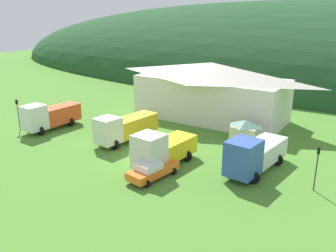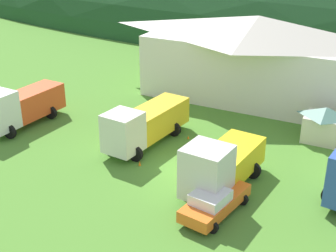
{
  "view_description": "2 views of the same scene",
  "coord_description": "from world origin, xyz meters",
  "px_view_note": "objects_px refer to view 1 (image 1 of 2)",
  "views": [
    {
      "loc": [
        20.63,
        -26.88,
        13.94
      ],
      "look_at": [
        0.27,
        4.3,
        1.95
      ],
      "focal_mm": 38.03,
      "sensor_mm": 36.0,
      "label": 1
    },
    {
      "loc": [
        12.07,
        -24.91,
        15.35
      ],
      "look_at": [
        -2.68,
        3.13,
        1.34
      ],
      "focal_mm": 50.12,
      "sensor_mm": 36.0,
      "label": 2
    }
  ],
  "objects_px": {
    "play_shed_cream": "(245,131)",
    "heavy_rig_white": "(49,116)",
    "traffic_cone_mid_row": "(155,139)",
    "traffic_cone_near_pickup": "(117,152)",
    "flatbed_truck_yellow": "(161,149)",
    "traffic_light_west": "(18,111)",
    "traffic_light_east": "(317,164)",
    "service_pickup_orange": "(152,170)",
    "heavy_rig_striped": "(124,127)",
    "box_truck_blue": "(254,154)",
    "depot_building": "(211,90)"
  },
  "relations": [
    {
      "from": "play_shed_cream",
      "to": "traffic_light_west",
      "type": "relative_size",
      "value": 0.79
    },
    {
      "from": "box_truck_blue",
      "to": "traffic_cone_mid_row",
      "type": "height_order",
      "value": "box_truck_blue"
    },
    {
      "from": "play_shed_cream",
      "to": "traffic_light_west",
      "type": "bearing_deg",
      "value": -156.71
    },
    {
      "from": "play_shed_cream",
      "to": "flatbed_truck_yellow",
      "type": "height_order",
      "value": "flatbed_truck_yellow"
    },
    {
      "from": "service_pickup_orange",
      "to": "traffic_light_west",
      "type": "relative_size",
      "value": 1.34
    },
    {
      "from": "flatbed_truck_yellow",
      "to": "service_pickup_orange",
      "type": "distance_m",
      "value": 2.78
    },
    {
      "from": "traffic_light_east",
      "to": "traffic_cone_mid_row",
      "type": "relative_size",
      "value": 8.1
    },
    {
      "from": "heavy_rig_striped",
      "to": "box_truck_blue",
      "type": "relative_size",
      "value": 0.99
    },
    {
      "from": "depot_building",
      "to": "service_pickup_orange",
      "type": "xyz_separation_m",
      "value": [
        4.1,
        -19.39,
        -3.1
      ]
    },
    {
      "from": "traffic_light_west",
      "to": "depot_building",
      "type": "bearing_deg",
      "value": 45.1
    },
    {
      "from": "traffic_light_west",
      "to": "heavy_rig_striped",
      "type": "bearing_deg",
      "value": 16.51
    },
    {
      "from": "play_shed_cream",
      "to": "traffic_light_east",
      "type": "relative_size",
      "value": 0.81
    },
    {
      "from": "service_pickup_orange",
      "to": "traffic_light_west",
      "type": "xyz_separation_m",
      "value": [
        -21.46,
        1.97,
        1.56
      ]
    },
    {
      "from": "depot_building",
      "to": "flatbed_truck_yellow",
      "type": "height_order",
      "value": "depot_building"
    },
    {
      "from": "heavy_rig_white",
      "to": "heavy_rig_striped",
      "type": "height_order",
      "value": "heavy_rig_white"
    },
    {
      "from": "service_pickup_orange",
      "to": "play_shed_cream",
      "type": "bearing_deg",
      "value": 173.29
    },
    {
      "from": "heavy_rig_white",
      "to": "traffic_cone_mid_row",
      "type": "xyz_separation_m",
      "value": [
        12.94,
        4.15,
        -1.78
      ]
    },
    {
      "from": "play_shed_cream",
      "to": "flatbed_truck_yellow",
      "type": "relative_size",
      "value": 0.42
    },
    {
      "from": "traffic_cone_mid_row",
      "to": "traffic_cone_near_pickup",
      "type": "bearing_deg",
      "value": -101.52
    },
    {
      "from": "flatbed_truck_yellow",
      "to": "play_shed_cream",
      "type": "bearing_deg",
      "value": 162.45
    },
    {
      "from": "traffic_light_west",
      "to": "traffic_cone_mid_row",
      "type": "distance_m",
      "value": 17.28
    },
    {
      "from": "traffic_cone_near_pickup",
      "to": "traffic_cone_mid_row",
      "type": "height_order",
      "value": "traffic_cone_near_pickup"
    },
    {
      "from": "heavy_rig_striped",
      "to": "traffic_cone_mid_row",
      "type": "xyz_separation_m",
      "value": [
        2.45,
        2.38,
        -1.69
      ]
    },
    {
      "from": "flatbed_truck_yellow",
      "to": "traffic_cone_mid_row",
      "type": "bearing_deg",
      "value": -135.06
    },
    {
      "from": "heavy_rig_white",
      "to": "traffic_cone_near_pickup",
      "type": "bearing_deg",
      "value": 86.67
    },
    {
      "from": "box_truck_blue",
      "to": "heavy_rig_striped",
      "type": "bearing_deg",
      "value": -83.22
    },
    {
      "from": "traffic_cone_near_pickup",
      "to": "traffic_cone_mid_row",
      "type": "relative_size",
      "value": 1.36
    },
    {
      "from": "flatbed_truck_yellow",
      "to": "box_truck_blue",
      "type": "distance_m",
      "value": 8.41
    },
    {
      "from": "play_shed_cream",
      "to": "heavy_rig_white",
      "type": "distance_m",
      "value": 23.64
    },
    {
      "from": "traffic_light_west",
      "to": "flatbed_truck_yellow",
      "type": "bearing_deg",
      "value": 1.53
    },
    {
      "from": "heavy_rig_white",
      "to": "service_pickup_orange",
      "type": "relative_size",
      "value": 1.46
    },
    {
      "from": "traffic_light_west",
      "to": "traffic_cone_near_pickup",
      "type": "height_order",
      "value": "traffic_light_west"
    },
    {
      "from": "traffic_light_east",
      "to": "traffic_cone_near_pickup",
      "type": "xyz_separation_m",
      "value": [
        -19.02,
        -2.48,
        -2.34
      ]
    },
    {
      "from": "heavy_rig_white",
      "to": "traffic_cone_mid_row",
      "type": "distance_m",
      "value": 13.7
    },
    {
      "from": "heavy_rig_striped",
      "to": "flatbed_truck_yellow",
      "type": "bearing_deg",
      "value": 70.49
    },
    {
      "from": "play_shed_cream",
      "to": "heavy_rig_striped",
      "type": "height_order",
      "value": "heavy_rig_striped"
    },
    {
      "from": "traffic_cone_near_pickup",
      "to": "flatbed_truck_yellow",
      "type": "bearing_deg",
      "value": -4.16
    },
    {
      "from": "heavy_rig_white",
      "to": "traffic_light_west",
      "type": "height_order",
      "value": "traffic_light_west"
    },
    {
      "from": "play_shed_cream",
      "to": "heavy_rig_white",
      "type": "bearing_deg",
      "value": -158.82
    },
    {
      "from": "traffic_cone_near_pickup",
      "to": "heavy_rig_white",
      "type": "bearing_deg",
      "value": 174.08
    },
    {
      "from": "heavy_rig_striped",
      "to": "box_truck_blue",
      "type": "distance_m",
      "value": 14.96
    },
    {
      "from": "traffic_light_west",
      "to": "traffic_cone_near_pickup",
      "type": "relative_size",
      "value": 6.08
    },
    {
      "from": "heavy_rig_white",
      "to": "box_truck_blue",
      "type": "bearing_deg",
      "value": 96.77
    },
    {
      "from": "traffic_light_west",
      "to": "traffic_light_east",
      "type": "bearing_deg",
      "value": 5.85
    },
    {
      "from": "play_shed_cream",
      "to": "heavy_rig_striped",
      "type": "xyz_separation_m",
      "value": [
        -11.55,
        -6.77,
        0.3
      ]
    },
    {
      "from": "play_shed_cream",
      "to": "service_pickup_orange",
      "type": "distance_m",
      "value": 13.22
    },
    {
      "from": "box_truck_blue",
      "to": "traffic_cone_mid_row",
      "type": "relative_size",
      "value": 18.05
    },
    {
      "from": "depot_building",
      "to": "traffic_cone_mid_row",
      "type": "height_order",
      "value": "depot_building"
    },
    {
      "from": "traffic_light_east",
      "to": "traffic_cone_near_pickup",
      "type": "bearing_deg",
      "value": -172.57
    },
    {
      "from": "play_shed_cream",
      "to": "box_truck_blue",
      "type": "xyz_separation_m",
      "value": [
        3.41,
        -6.68,
        0.38
      ]
    }
  ]
}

